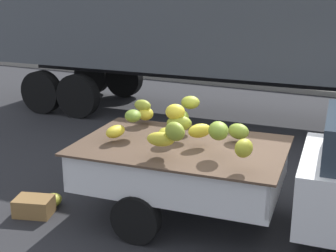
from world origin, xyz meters
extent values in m
plane|color=#28282B|center=(0.00, 0.00, 0.00)|extent=(220.00, 220.00, 0.00)
cube|color=gray|center=(0.00, 8.62, 0.08)|extent=(80.00, 0.80, 0.16)
cube|color=white|center=(-0.94, -0.40, 0.58)|extent=(2.82, 1.96, 0.08)
cube|color=white|center=(-1.02, 0.43, 0.84)|extent=(2.66, 0.31, 0.44)
cube|color=white|center=(-0.86, -1.22, 0.84)|extent=(2.66, 0.31, 0.44)
cube|color=white|center=(0.36, -0.27, 0.84)|extent=(0.22, 1.70, 0.44)
cube|color=white|center=(-2.24, -0.52, 0.84)|extent=(0.22, 1.70, 0.44)
cube|color=#B21914|center=(-1.03, 0.46, 0.80)|extent=(2.55, 0.26, 0.07)
cube|color=brown|center=(-0.94, -0.40, 1.07)|extent=(2.95, 2.09, 0.03)
ellipsoid|color=olive|center=(-0.29, 0.05, 1.23)|extent=(0.36, 0.31, 0.21)
ellipsoid|color=olive|center=(-0.76, -0.99, 1.46)|extent=(0.35, 0.31, 0.23)
ellipsoid|color=yellow|center=(-1.11, -0.23, 1.48)|extent=(0.34, 0.33, 0.22)
ellipsoid|color=olive|center=(-1.15, 0.07, 1.32)|extent=(0.22, 0.31, 0.20)
ellipsoid|color=gold|center=(-1.81, -0.68, 1.23)|extent=(0.22, 0.36, 0.16)
ellipsoid|color=#91A02C|center=(-1.05, -0.23, 1.32)|extent=(0.40, 0.31, 0.22)
ellipsoid|color=olive|center=(-1.70, -0.37, 1.39)|extent=(0.35, 0.38, 0.17)
ellipsoid|color=gold|center=(0.08, -0.91, 1.36)|extent=(0.23, 0.29, 0.22)
ellipsoid|color=#A3AC30|center=(-1.12, 0.32, 1.49)|extent=(0.35, 0.33, 0.19)
ellipsoid|color=olive|center=(-0.35, -0.60, 1.42)|extent=(0.38, 0.40, 0.23)
ellipsoid|color=gold|center=(-0.69, -0.36, 1.30)|extent=(0.35, 0.38, 0.19)
ellipsoid|color=gold|center=(-1.84, 0.25, 1.25)|extent=(0.36, 0.37, 0.20)
ellipsoid|color=gold|center=(-0.96, -0.85, 1.34)|extent=(0.33, 0.36, 0.20)
ellipsoid|color=#A2AE32|center=(-1.89, 0.25, 1.37)|extent=(0.32, 0.23, 0.18)
ellipsoid|color=gold|center=(-0.95, -0.99, 1.34)|extent=(0.38, 0.27, 0.18)
cylinder|color=black|center=(-1.34, 0.39, 0.32)|extent=(0.66, 0.26, 0.64)
cylinder|color=black|center=(-1.18, -1.25, 0.32)|extent=(0.66, 0.26, 0.64)
cube|color=#4C5156|center=(-1.83, 4.63, 2.60)|extent=(12.12, 3.17, 2.70)
cube|color=black|center=(-1.83, 4.63, 1.10)|extent=(11.04, 1.02, 0.30)
cylinder|color=black|center=(-5.50, 5.62, 0.54)|extent=(1.10, 0.36, 1.08)
cylinder|color=black|center=(-5.36, 3.22, 0.54)|extent=(1.10, 0.36, 1.08)
cylinder|color=black|center=(-6.57, 5.56, 0.54)|extent=(1.10, 0.36, 1.08)
cylinder|color=black|center=(-6.44, 3.16, 0.54)|extent=(1.10, 0.36, 1.08)
ellipsoid|color=gold|center=(-2.78, -0.97, 0.10)|extent=(0.28, 0.39, 0.20)
cube|color=olive|center=(-2.85, -1.25, 0.13)|extent=(0.60, 0.50, 0.26)
camera|label=1|loc=(1.50, -5.82, 3.16)|focal=49.88mm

